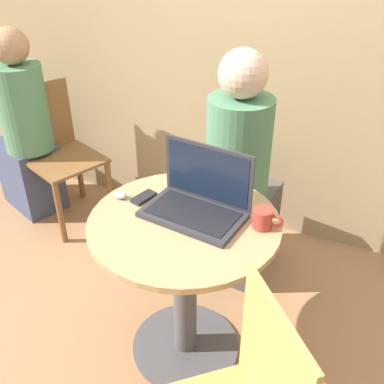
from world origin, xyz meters
name	(u,v)px	position (x,y,z in m)	size (l,w,h in m)	color
ground_plane	(186,346)	(0.00, 0.00, 0.00)	(12.00, 12.00, 0.00)	#9E704C
back_wall	(273,9)	(0.00, 1.10, 1.30)	(7.00, 0.05, 2.60)	tan
round_table	(185,268)	(0.00, 0.00, 0.48)	(0.74, 0.74, 0.72)	#4C4C51
laptop	(198,200)	(0.03, 0.07, 0.78)	(0.41, 0.28, 0.26)	#2D2D33
cell_phone	(144,197)	(-0.21, 0.07, 0.73)	(0.08, 0.12, 0.02)	black
computer_mouse	(120,195)	(-0.30, 0.04, 0.73)	(0.06, 0.04, 0.03)	#B2B2B7
coffee_cup	(264,219)	(0.29, 0.07, 0.76)	(0.12, 0.07, 0.08)	#B2382D
person_seated	(240,188)	(0.04, 0.61, 0.53)	(0.33, 0.49, 1.24)	#4C4742
chair_background	(59,154)	(-1.16, 0.69, 0.44)	(0.52, 0.52, 0.86)	brown
person_background	(26,138)	(-1.39, 0.68, 0.51)	(0.48, 0.41, 1.19)	#3D4766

